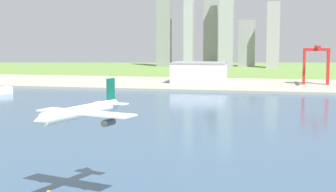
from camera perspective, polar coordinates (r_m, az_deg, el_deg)
ground_plane at (r=331.76m, az=7.97°, el=-1.96°), size 2400.00×2400.00×0.00m
water_bay at (r=272.71m, az=7.08°, el=-3.77°), size 840.00×360.00×0.15m
industrial_pier at (r=520.06m, az=9.45°, el=1.22°), size 840.00×140.00×2.50m
airplane_landing at (r=154.70m, az=-9.69°, el=-1.79°), size 33.30×38.66×12.67m
port_crane_red at (r=523.47m, az=16.26°, el=4.30°), size 25.23×45.95×38.61m
warehouse_main at (r=528.81m, az=3.49°, el=2.66°), size 54.95×40.57×20.91m
distant_skyline at (r=854.33m, az=5.36°, el=7.42°), size 203.74×66.49×139.64m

